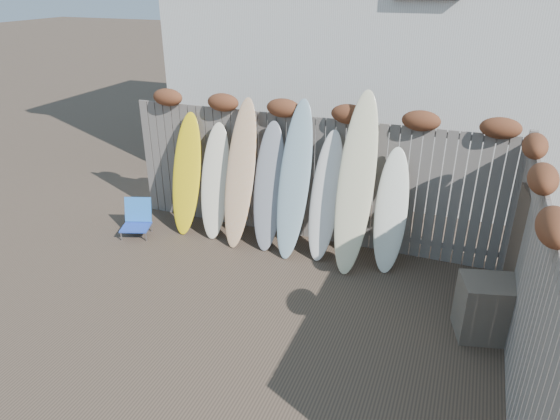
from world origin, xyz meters
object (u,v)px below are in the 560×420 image
(wooden_crate, at_px, (486,308))
(surfboard_0, at_px, (187,174))
(lattice_panel, at_px, (519,264))
(beach_chair, at_px, (137,218))

(wooden_crate, xyz_separation_m, surfboard_0, (-4.67, 1.18, 0.60))
(lattice_panel, bearing_deg, surfboard_0, 163.33)
(beach_chair, height_order, lattice_panel, lattice_panel)
(beach_chair, distance_m, lattice_panel, 5.68)
(wooden_crate, bearing_deg, surfboard_0, 165.79)
(wooden_crate, height_order, lattice_panel, lattice_panel)
(beach_chair, relative_size, lattice_panel, 0.36)
(wooden_crate, height_order, surfboard_0, surfboard_0)
(surfboard_0, bearing_deg, wooden_crate, -17.75)
(wooden_crate, distance_m, surfboard_0, 4.85)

